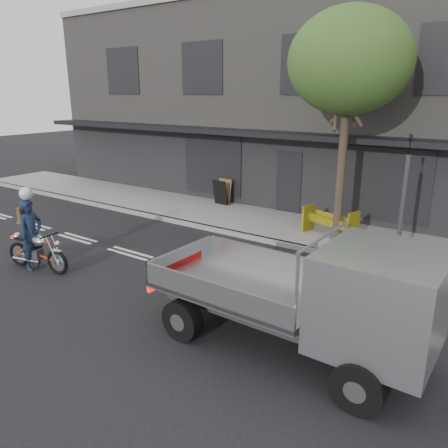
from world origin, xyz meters
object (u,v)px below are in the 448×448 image
(street_tree, at_px, (350,62))
(traffic_light_pole, at_px, (402,207))
(rider, at_px, (32,235))
(flatbed_ute, at_px, (351,298))
(motorcycle, at_px, (37,250))
(sandwich_board, at_px, (220,193))
(construction_barrier, at_px, (327,223))

(street_tree, xyz_separation_m, traffic_light_pole, (2.00, -0.85, -3.63))
(rider, bearing_deg, flatbed_ute, -96.55)
(motorcycle, height_order, sandwich_board, sandwich_board)
(traffic_light_pole, bearing_deg, flatbed_ute, -84.87)
(rider, bearing_deg, construction_barrier, -49.51)
(motorcycle, relative_size, rider, 1.08)
(street_tree, height_order, sandwich_board, street_tree)
(traffic_light_pole, distance_m, sandwich_board, 7.84)
(traffic_light_pole, xyz_separation_m, rider, (-7.84, -5.56, -0.71))
(rider, distance_m, construction_barrier, 8.54)
(motorcycle, relative_size, sandwich_board, 2.03)
(flatbed_ute, relative_size, sandwich_board, 5.01)
(street_tree, xyz_separation_m, construction_barrier, (-0.35, 0.12, -4.68))
(street_tree, relative_size, sandwich_board, 6.74)
(rider, bearing_deg, sandwich_board, -12.52)
(street_tree, height_order, construction_barrier, street_tree)
(sandwich_board, bearing_deg, street_tree, -11.36)
(traffic_light_pole, relative_size, sandwich_board, 3.50)
(traffic_light_pole, distance_m, construction_barrier, 2.75)
(street_tree, bearing_deg, rider, -132.33)
(flatbed_ute, xyz_separation_m, sandwich_board, (-7.88, 7.47, -0.67))
(street_tree, distance_m, rider, 9.70)
(street_tree, distance_m, sandwich_board, 7.28)
(street_tree, relative_size, traffic_light_pole, 1.93)
(street_tree, xyz_separation_m, sandwich_board, (-5.42, 1.49, -4.63))
(traffic_light_pole, xyz_separation_m, construction_barrier, (-2.35, 0.97, -1.06))
(motorcycle, xyz_separation_m, rider, (-0.15, -0.00, 0.40))
(street_tree, xyz_separation_m, flatbed_ute, (2.46, -5.99, -3.96))
(flatbed_ute, distance_m, construction_barrier, 6.76)
(street_tree, distance_m, construction_barrier, 4.70)
(rider, bearing_deg, street_tree, -51.80)
(rider, xyz_separation_m, construction_barrier, (5.49, 6.53, -0.34))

